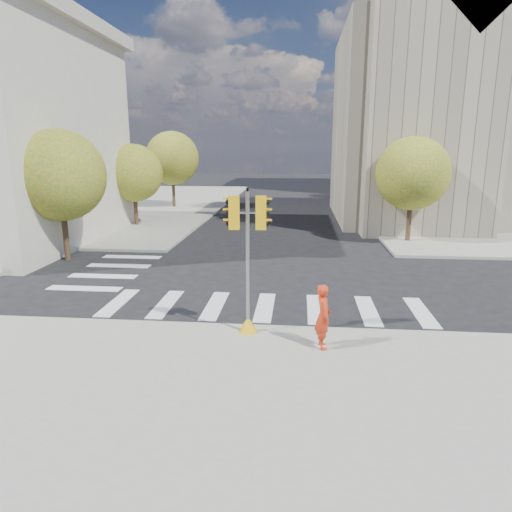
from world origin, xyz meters
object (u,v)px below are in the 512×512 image
at_px(lamp_far, 373,157).
at_px(traffic_signal, 248,274).
at_px(lamp_near, 406,162).
at_px(photographer, 323,316).

xyz_separation_m(lamp_far, traffic_signal, (-8.41, -32.60, -2.62)).
relative_size(lamp_near, traffic_signal, 1.88).
height_order(lamp_near, photographer, lamp_near).
height_order(lamp_near, lamp_far, same).
bearing_deg(photographer, lamp_far, -20.03).
relative_size(lamp_near, photographer, 4.48).
distance_m(lamp_near, lamp_far, 14.00).
bearing_deg(photographer, traffic_signal, 58.57).
distance_m(lamp_far, photographer, 34.23).
bearing_deg(traffic_signal, lamp_near, 62.76).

